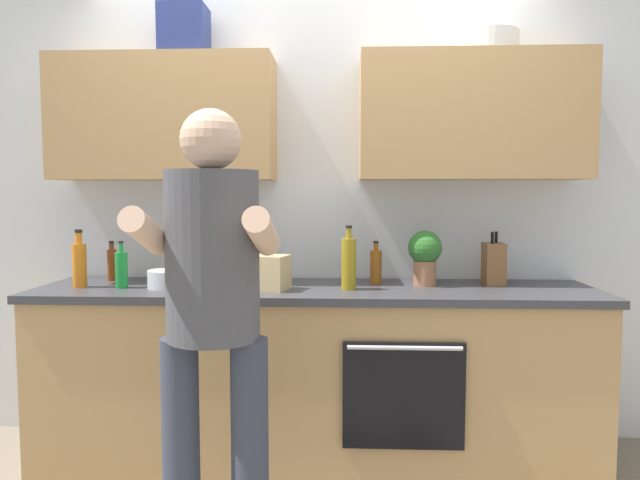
% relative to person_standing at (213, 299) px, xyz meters
% --- Properties ---
extents(ground_plane, '(12.00, 12.00, 0.00)m').
position_rel_person_standing_xyz_m(ground_plane, '(0.33, 0.85, -0.99)').
color(ground_plane, '#756B5B').
extents(back_wall_unit, '(4.00, 0.38, 2.50)m').
position_rel_person_standing_xyz_m(back_wall_unit, '(0.33, 1.12, 0.51)').
color(back_wall_unit, silver).
rests_on(back_wall_unit, ground).
extents(counter, '(2.84, 0.67, 0.90)m').
position_rel_person_standing_xyz_m(counter, '(0.33, 0.85, -0.54)').
color(counter, tan).
rests_on(counter, ground).
extents(person_standing, '(0.49, 0.45, 1.68)m').
position_rel_person_standing_xyz_m(person_standing, '(0.00, 0.00, 0.00)').
color(person_standing, '#383D4C').
rests_on(person_standing, ground).
extents(bottle_juice, '(0.07, 0.07, 0.30)m').
position_rel_person_standing_xyz_m(bottle_juice, '(-0.87, 0.80, 0.03)').
color(bottle_juice, orange).
rests_on(bottle_juice, counter).
extents(bottle_soda, '(0.06, 0.06, 0.24)m').
position_rel_person_standing_xyz_m(bottle_soda, '(-0.65, 0.79, 0.00)').
color(bottle_soda, '#198C33').
rests_on(bottle_soda, counter).
extents(bottle_syrup, '(0.06, 0.06, 0.23)m').
position_rel_person_standing_xyz_m(bottle_syrup, '(0.64, 0.98, 0.00)').
color(bottle_syrup, '#8C4C14').
rests_on(bottle_syrup, counter).
extents(bottle_oil, '(0.07, 0.07, 0.32)m').
position_rel_person_standing_xyz_m(bottle_oil, '(0.50, 0.79, 0.04)').
color(bottle_oil, olive).
rests_on(bottle_oil, counter).
extents(bottle_vinegar, '(0.05, 0.05, 0.22)m').
position_rel_person_standing_xyz_m(bottle_vinegar, '(-0.80, 1.03, 0.00)').
color(bottle_vinegar, brown).
rests_on(bottle_vinegar, counter).
extents(cup_ceramic, '(0.07, 0.07, 0.08)m').
position_rel_person_standing_xyz_m(cup_ceramic, '(-0.17, 0.85, -0.05)').
color(cup_ceramic, '#BF4C47').
rests_on(cup_ceramic, counter).
extents(mixing_bowl, '(0.22, 0.22, 0.09)m').
position_rel_person_standing_xyz_m(mixing_bowl, '(-0.41, 0.81, -0.05)').
color(mixing_bowl, silver).
rests_on(mixing_bowl, counter).
extents(knife_block, '(0.10, 0.14, 0.28)m').
position_rel_person_standing_xyz_m(knife_block, '(1.26, 0.98, 0.02)').
color(knife_block, brown).
rests_on(knife_block, counter).
extents(potted_herb, '(0.17, 0.17, 0.29)m').
position_rel_person_standing_xyz_m(potted_herb, '(0.89, 0.93, 0.07)').
color(potted_herb, '#9E6647').
rests_on(potted_herb, counter).
extents(grocery_bag_bread, '(0.23, 0.20, 0.17)m').
position_rel_person_standing_xyz_m(grocery_bag_bread, '(0.10, 0.77, -0.00)').
color(grocery_bag_bread, tan).
rests_on(grocery_bag_bread, counter).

